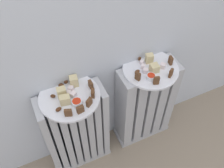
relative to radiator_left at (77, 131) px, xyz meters
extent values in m
cube|color=#B2B2B7|center=(0.00, 0.00, -0.26)|extent=(0.33, 0.14, 0.03)
cube|color=#B2B2B7|center=(-0.15, 0.00, 0.02)|extent=(0.03, 0.14, 0.53)
cube|color=#B2B2B7|center=(-0.10, 0.00, 0.02)|extent=(0.03, 0.14, 0.53)
cube|color=#B2B2B7|center=(-0.06, 0.00, 0.02)|extent=(0.03, 0.14, 0.53)
cube|color=#B2B2B7|center=(-0.02, 0.00, 0.02)|extent=(0.03, 0.14, 0.53)
cube|color=#B2B2B7|center=(0.02, 0.00, 0.02)|extent=(0.03, 0.14, 0.53)
cube|color=#B2B2B7|center=(0.06, 0.00, 0.02)|extent=(0.03, 0.14, 0.53)
cube|color=#B2B2B7|center=(0.10, 0.00, 0.02)|extent=(0.03, 0.14, 0.53)
cube|color=#B2B2B7|center=(0.15, 0.00, 0.02)|extent=(0.03, 0.14, 0.53)
cube|color=#B2B2B7|center=(0.42, 0.00, -0.26)|extent=(0.33, 0.14, 0.03)
cube|color=#B2B2B7|center=(0.28, 0.00, 0.02)|extent=(0.05, 0.14, 0.53)
cube|color=#B2B2B7|center=(0.35, 0.00, 0.02)|extent=(0.05, 0.14, 0.53)
cube|color=#B2B2B7|center=(0.42, 0.00, 0.02)|extent=(0.05, 0.14, 0.53)
cube|color=#B2B2B7|center=(0.48, 0.00, 0.02)|extent=(0.05, 0.14, 0.53)
cube|color=#B2B2B7|center=(0.55, 0.00, 0.02)|extent=(0.05, 0.14, 0.53)
cylinder|color=white|center=(0.00, 0.00, 0.29)|extent=(0.28, 0.28, 0.01)
cylinder|color=white|center=(0.42, 0.00, 0.29)|extent=(0.28, 0.28, 0.01)
cube|color=#56351E|center=(-0.04, -0.10, 0.32)|extent=(0.03, 0.02, 0.04)
cube|color=#56351E|center=(0.02, -0.10, 0.32)|extent=(0.03, 0.02, 0.04)
cube|color=#56351E|center=(0.06, -0.08, 0.32)|extent=(0.03, 0.03, 0.04)
cube|color=#56351E|center=(0.09, -0.04, 0.32)|extent=(0.03, 0.03, 0.04)
cube|color=#56351E|center=(0.10, 0.01, 0.32)|extent=(0.02, 0.03, 0.04)
cube|color=beige|center=(-0.03, -0.03, 0.32)|extent=(0.05, 0.04, 0.04)
cube|color=beige|center=(-0.03, 0.01, 0.32)|extent=(0.04, 0.03, 0.05)
cube|color=beige|center=(0.04, 0.05, 0.32)|extent=(0.04, 0.04, 0.05)
cube|color=white|center=(0.02, -0.01, 0.31)|extent=(0.03, 0.03, 0.02)
cube|color=white|center=(0.00, 0.01, 0.31)|extent=(0.02, 0.02, 0.02)
cube|color=white|center=(0.02, 0.03, 0.31)|extent=(0.03, 0.03, 0.02)
ellipsoid|color=#4C2814|center=(-0.07, -0.06, 0.31)|extent=(0.03, 0.03, 0.02)
ellipsoid|color=#4C2814|center=(-0.02, 0.07, 0.31)|extent=(0.03, 0.02, 0.02)
ellipsoid|color=#4C2814|center=(0.01, 0.08, 0.31)|extent=(0.03, 0.03, 0.02)
ellipsoid|color=#4C2814|center=(-0.07, 0.02, 0.31)|extent=(0.03, 0.02, 0.02)
cylinder|color=white|center=(0.02, -0.06, 0.31)|extent=(0.05, 0.05, 0.02)
cylinder|color=red|center=(0.02, -0.06, 0.31)|extent=(0.04, 0.04, 0.01)
cube|color=#56351E|center=(0.32, -0.04, 0.32)|extent=(0.02, 0.03, 0.04)
cube|color=#56351E|center=(0.38, -0.10, 0.32)|extent=(0.03, 0.02, 0.04)
cube|color=#56351E|center=(0.47, -0.09, 0.32)|extent=(0.03, 0.02, 0.04)
cube|color=#56351E|center=(0.52, -0.01, 0.32)|extent=(0.02, 0.03, 0.04)
cube|color=beige|center=(0.42, -0.02, 0.32)|extent=(0.04, 0.04, 0.04)
cube|color=beige|center=(0.43, 0.04, 0.32)|extent=(0.04, 0.04, 0.05)
cube|color=white|center=(0.38, 0.02, 0.31)|extent=(0.03, 0.03, 0.02)
cube|color=white|center=(0.38, -0.02, 0.31)|extent=(0.03, 0.03, 0.02)
cube|color=white|center=(0.47, -0.02, 0.31)|extent=(0.03, 0.03, 0.02)
cube|color=white|center=(0.39, 0.04, 0.31)|extent=(0.02, 0.02, 0.02)
ellipsoid|color=#4C2814|center=(0.39, 0.07, 0.31)|extent=(0.03, 0.02, 0.02)
ellipsoid|color=#4C2814|center=(0.34, 0.00, 0.31)|extent=(0.03, 0.03, 0.02)
cylinder|color=white|center=(0.38, -0.06, 0.31)|extent=(0.04, 0.04, 0.02)
cylinder|color=red|center=(0.38, -0.06, 0.31)|extent=(0.04, 0.04, 0.01)
cube|color=silver|center=(-0.02, 0.00, 0.30)|extent=(0.01, 0.07, 0.00)
cube|color=silver|center=(-0.02, 0.05, 0.30)|extent=(0.02, 0.02, 0.00)
camera|label=1|loc=(-0.12, -0.72, 1.18)|focal=40.67mm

